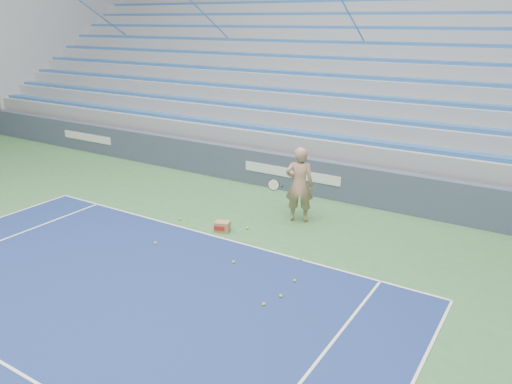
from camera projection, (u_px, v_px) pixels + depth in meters
sponsor_barrier at (293, 174)px, 15.01m from camera, size 30.00×0.32×1.10m
bleachers at (365, 91)px, 19.00m from camera, size 31.00×9.15×7.30m
tennis_player at (299, 185)px, 12.63m from camera, size 1.03×0.97×1.96m
ball_box at (222, 227)px, 12.23m from camera, size 0.41×0.36×0.26m
tennis_ball_0 at (233, 262)px, 10.66m from camera, size 0.07×0.07×0.07m
tennis_ball_1 at (295, 281)px, 9.90m from camera, size 0.07×0.07×0.07m
tennis_ball_2 at (155, 243)px, 11.57m from camera, size 0.07×0.07×0.07m
tennis_ball_3 at (247, 228)px, 12.40m from camera, size 0.07×0.07×0.07m
tennis_ball_4 at (281, 296)px, 9.35m from camera, size 0.07×0.07×0.07m
tennis_ball_5 at (300, 259)px, 10.78m from camera, size 0.07×0.07×0.07m
tennis_ball_6 at (180, 219)px, 12.96m from camera, size 0.07×0.07×0.07m
tennis_ball_7 at (264, 304)px, 9.08m from camera, size 0.07×0.07×0.07m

